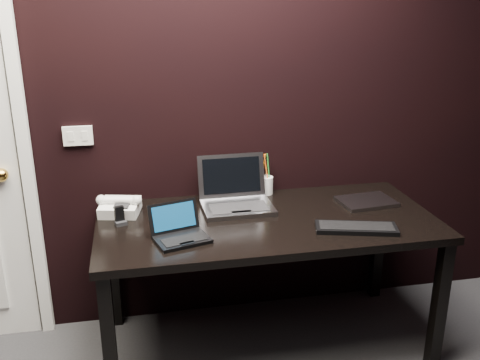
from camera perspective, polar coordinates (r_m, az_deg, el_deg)
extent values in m
plane|color=black|center=(2.88, -4.74, 8.86)|extent=(4.00, 0.00, 4.00)
cube|color=white|center=(2.94, -21.89, 2.27)|extent=(0.06, 0.05, 2.11)
sphere|color=gold|center=(2.95, -24.11, 0.49)|extent=(0.07, 0.07, 0.07)
cube|color=silver|center=(2.90, -16.91, 4.54)|extent=(0.15, 0.02, 0.10)
cube|color=silver|center=(2.89, -17.61, 4.44)|extent=(0.03, 0.01, 0.05)
cube|color=silver|center=(2.89, -16.23, 4.54)|extent=(0.03, 0.01, 0.05)
cube|color=black|center=(2.72, 2.92, -4.51)|extent=(1.70, 0.80, 0.04)
cube|color=black|center=(2.53, -13.76, -16.70)|extent=(0.06, 0.06, 0.70)
cube|color=black|center=(2.90, 20.48, -12.42)|extent=(0.06, 0.06, 0.70)
cube|color=black|center=(3.13, -13.39, -9.24)|extent=(0.06, 0.06, 0.70)
cube|color=black|center=(3.43, 14.49, -6.67)|extent=(0.06, 0.06, 0.70)
cube|color=black|center=(2.48, -6.17, -6.35)|extent=(0.28, 0.22, 0.02)
cube|color=black|center=(2.46, -6.01, -6.33)|extent=(0.21, 0.14, 0.00)
cube|color=black|center=(2.42, -5.64, -6.72)|extent=(0.07, 0.04, 0.00)
cube|color=black|center=(2.54, -7.09, -3.88)|extent=(0.24, 0.11, 0.14)
cube|color=navy|center=(2.53, -7.06, -3.88)|extent=(0.21, 0.09, 0.11)
cube|color=gray|center=(2.81, -0.25, -2.97)|extent=(0.37, 0.27, 0.03)
cube|color=black|center=(2.77, -0.11, -2.94)|extent=(0.30, 0.15, 0.00)
cube|color=#A0A0A5|center=(2.71, 0.20, -3.47)|extent=(0.10, 0.04, 0.00)
cube|color=#9B9BA1|center=(2.91, -0.92, 0.50)|extent=(0.37, 0.08, 0.23)
cube|color=black|center=(2.91, -0.90, 0.49)|extent=(0.32, 0.06, 0.19)
cube|color=black|center=(2.63, 12.29, -5.03)|extent=(0.41, 0.23, 0.02)
cube|color=black|center=(2.63, 12.31, -4.78)|extent=(0.37, 0.19, 0.00)
cube|color=gray|center=(2.98, 13.33, -2.24)|extent=(0.31, 0.24, 0.02)
cube|color=white|center=(2.82, -12.67, -2.95)|extent=(0.23, 0.22, 0.08)
cylinder|color=white|center=(2.79, -12.80, -2.12)|extent=(0.19, 0.08, 0.04)
sphere|color=silver|center=(2.82, -14.59, -2.08)|extent=(0.06, 0.06, 0.05)
sphere|color=silver|center=(2.77, -10.97, -2.15)|extent=(0.06, 0.06, 0.05)
cube|color=black|center=(2.76, -12.53, -2.68)|extent=(0.09, 0.07, 0.01)
cube|color=black|center=(2.69, -12.74, -3.69)|extent=(0.05, 0.03, 0.09)
cube|color=black|center=(2.69, -12.59, -4.52)|extent=(0.06, 0.05, 0.02)
cylinder|color=white|center=(3.03, 2.77, -0.56)|extent=(0.10, 0.10, 0.10)
cylinder|color=orange|center=(2.99, 2.53, 1.44)|extent=(0.02, 0.03, 0.15)
cylinder|color=#23802B|center=(2.99, 3.03, 1.42)|extent=(0.02, 0.02, 0.15)
cylinder|color=black|center=(3.00, 2.77, 1.50)|extent=(0.01, 0.02, 0.15)
cylinder|color=#DD5414|center=(2.98, 2.79, 1.36)|extent=(0.03, 0.03, 0.15)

